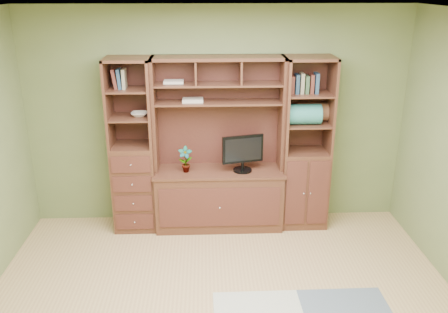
{
  "coord_description": "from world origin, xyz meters",
  "views": [
    {
      "loc": [
        -0.15,
        -3.46,
        2.82
      ],
      "look_at": [
        0.05,
        1.2,
        1.1
      ],
      "focal_mm": 38.0,
      "sensor_mm": 36.0,
      "label": 1
    }
  ],
  "objects_px": {
    "right_tower": "(306,144)",
    "monitor": "(243,147)",
    "center_hutch": "(219,147)",
    "left_tower": "(133,147)"
  },
  "relations": [
    {
      "from": "monitor",
      "to": "left_tower",
      "type": "bearing_deg",
      "value": 162.8
    },
    {
      "from": "right_tower",
      "to": "monitor",
      "type": "xyz_separation_m",
      "value": [
        -0.75,
        -0.07,
        0.01
      ]
    },
    {
      "from": "center_hutch",
      "to": "monitor",
      "type": "height_order",
      "value": "center_hutch"
    },
    {
      "from": "right_tower",
      "to": "monitor",
      "type": "bearing_deg",
      "value": -174.28
    },
    {
      "from": "left_tower",
      "to": "right_tower",
      "type": "height_order",
      "value": "same"
    },
    {
      "from": "center_hutch",
      "to": "right_tower",
      "type": "relative_size",
      "value": 1.0
    },
    {
      "from": "center_hutch",
      "to": "left_tower",
      "type": "distance_m",
      "value": 1.0
    },
    {
      "from": "center_hutch",
      "to": "monitor",
      "type": "xyz_separation_m",
      "value": [
        0.28,
        -0.03,
        0.01
      ]
    },
    {
      "from": "center_hutch",
      "to": "left_tower",
      "type": "relative_size",
      "value": 1.0
    },
    {
      "from": "left_tower",
      "to": "monitor",
      "type": "distance_m",
      "value": 1.28
    }
  ]
}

